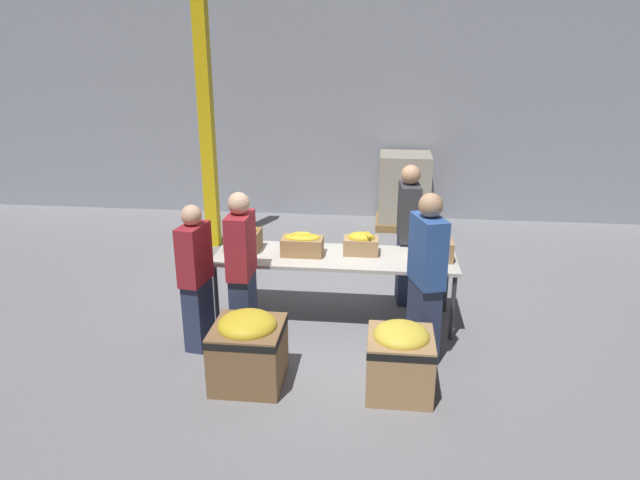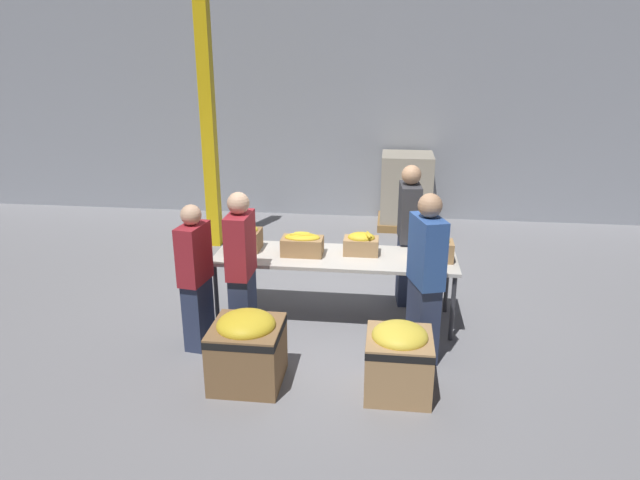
{
  "view_description": "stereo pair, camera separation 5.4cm",
  "coord_description": "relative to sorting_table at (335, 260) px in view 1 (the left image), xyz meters",
  "views": [
    {
      "loc": [
        0.52,
        -6.12,
        3.1
      ],
      "look_at": [
        -0.17,
        -0.03,
        1.0
      ],
      "focal_mm": 32.0,
      "sensor_mm": 36.0,
      "label": 1
    },
    {
      "loc": [
        0.57,
        -6.12,
        3.1
      ],
      "look_at": [
        -0.17,
        -0.03,
        1.0
      ],
      "focal_mm": 32.0,
      "sensor_mm": 36.0,
      "label": 2
    }
  ],
  "objects": [
    {
      "name": "ground_plane",
      "position": [
        0.0,
        0.0,
        -0.75
      ],
      "size": [
        30.0,
        30.0,
        0.0
      ],
      "primitive_type": "plane",
      "color": "gray"
    },
    {
      "name": "donation_bin_1",
      "position": [
        0.73,
        -1.44,
        -0.39
      ],
      "size": [
        0.61,
        0.61,
        0.7
      ],
      "color": "tan",
      "rests_on": "ground_plane"
    },
    {
      "name": "wall_back",
      "position": [
        0.0,
        4.4,
        1.25
      ],
      "size": [
        16.0,
        0.08,
        4.0
      ],
      "color": "#9399A3",
      "rests_on": "ground_plane"
    },
    {
      "name": "volunteer_3",
      "position": [
        -0.92,
        -0.7,
        0.09
      ],
      "size": [
        0.23,
        0.46,
        1.7
      ],
      "rotation": [
        0.0,
        0.0,
        1.57
      ],
      "color": "#2D3856",
      "rests_on": "ground_plane"
    },
    {
      "name": "banana_box_2",
      "position": [
        0.29,
        0.09,
        0.18
      ],
      "size": [
        0.4,
        0.27,
        0.27
      ],
      "color": "tan",
      "rests_on": "sorting_table"
    },
    {
      "name": "volunteer_0",
      "position": [
        0.85,
        0.61,
        0.12
      ],
      "size": [
        0.27,
        0.49,
        1.76
      ],
      "rotation": [
        0.0,
        0.0,
        -1.49
      ],
      "color": "#2D3856",
      "rests_on": "ground_plane"
    },
    {
      "name": "banana_box_0",
      "position": [
        -1.09,
        0.08,
        0.21
      ],
      "size": [
        0.4,
        0.32,
        0.31
      ],
      "color": "olive",
      "rests_on": "sorting_table"
    },
    {
      "name": "banana_box_3",
      "position": [
        1.09,
        -0.01,
        0.2
      ],
      "size": [
        0.47,
        0.27,
        0.3
      ],
      "color": "#A37A4C",
      "rests_on": "sorting_table"
    },
    {
      "name": "donation_bin_0",
      "position": [
        -0.7,
        -1.44,
        -0.37
      ],
      "size": [
        0.66,
        0.66,
        0.73
      ],
      "color": "olive",
      "rests_on": "ground_plane"
    },
    {
      "name": "pallet_stack_0",
      "position": [
        0.9,
        3.83,
        -0.11
      ],
      "size": [
        0.96,
        0.96,
        1.3
      ],
      "color": "olive",
      "rests_on": "ground_plane"
    },
    {
      "name": "volunteer_1",
      "position": [
        -1.39,
        -0.81,
        0.03
      ],
      "size": [
        0.27,
        0.45,
        1.59
      ],
      "rotation": [
        0.0,
        0.0,
        1.43
      ],
      "color": "#2D3856",
      "rests_on": "ground_plane"
    },
    {
      "name": "volunteer_2",
      "position": [
        0.98,
        -0.78,
        0.12
      ],
      "size": [
        0.37,
        0.52,
        1.77
      ],
      "rotation": [
        0.0,
        0.0,
        1.88
      ],
      "color": "#2D3856",
      "rests_on": "ground_plane"
    },
    {
      "name": "support_pillar",
      "position": [
        -2.2,
        2.44,
        1.25
      ],
      "size": [
        0.2,
        0.2,
        4.0
      ],
      "color": "yellow",
      "rests_on": "ground_plane"
    },
    {
      "name": "banana_box_1",
      "position": [
        -0.38,
        -0.01,
        0.18
      ],
      "size": [
        0.47,
        0.28,
        0.28
      ],
      "color": "#A37A4C",
      "rests_on": "sorting_table"
    },
    {
      "name": "sorting_table",
      "position": [
        0.0,
        0.0,
        0.0
      ],
      "size": [
        2.77,
        0.83,
        0.81
      ],
      "color": "beige",
      "rests_on": "ground_plane"
    }
  ]
}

